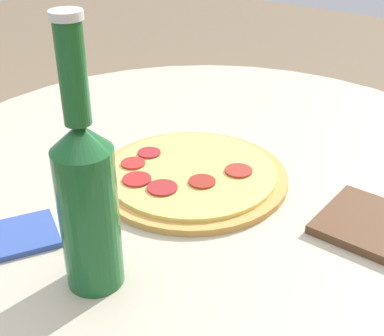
{
  "coord_description": "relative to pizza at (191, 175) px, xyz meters",
  "views": [
    {
      "loc": [
        0.61,
        0.39,
        1.13
      ],
      "look_at": [
        0.05,
        -0.01,
        0.73
      ],
      "focal_mm": 50.0,
      "sensor_mm": 36.0,
      "label": 1
    }
  ],
  "objects": [
    {
      "name": "table",
      "position": [
        -0.05,
        0.01,
        -0.18
      ],
      "size": [
        0.98,
        0.98,
        0.71
      ],
      "color": "#B2A893",
      "rests_on": "ground_plane"
    },
    {
      "name": "pizza",
      "position": [
        0.0,
        0.0,
        0.0
      ],
      "size": [
        0.29,
        0.29,
        0.02
      ],
      "color": "#C68E47",
      "rests_on": "table"
    },
    {
      "name": "beer_bottle",
      "position": [
        0.24,
        0.04,
        0.1
      ],
      "size": [
        0.06,
        0.06,
        0.3
      ],
      "color": "#195628",
      "rests_on": "table"
    },
    {
      "name": "napkin",
      "position": [
        0.26,
        -0.11,
        -0.0
      ],
      "size": [
        0.16,
        0.14,
        0.01
      ],
      "color": "#334C99",
      "rests_on": "table"
    }
  ]
}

